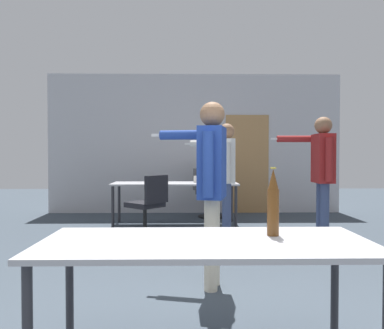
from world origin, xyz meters
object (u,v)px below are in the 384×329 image
object	(u,v)px
person_center_tall	(211,174)
office_chair_far_left	(208,194)
person_left_plaid	(226,169)
office_chair_side_rolled	(148,207)
beer_bottle	(273,203)
person_far_watching	(322,166)
drink_cup	(196,179)

from	to	relation	value
person_center_tall	office_chair_far_left	distance (m)	3.97
person_left_plaid	office_chair_side_rolled	xyz separation A→B (m)	(-1.16, 0.31, -0.59)
person_left_plaid	person_center_tall	bearing A→B (deg)	175.86
office_chair_side_rolled	beer_bottle	size ratio (longest dim) A/B	2.25
person_center_tall	beer_bottle	bearing A→B (deg)	-153.81
person_center_tall	beer_bottle	size ratio (longest dim) A/B	4.18
person_left_plaid	office_chair_far_left	xyz separation A→B (m)	(-0.14, 1.88, -0.55)
office_chair_side_rolled	beer_bottle	distance (m)	3.73
person_far_watching	office_chair_far_left	world-z (taller)	person_far_watching
office_chair_side_rolled	drink_cup	size ratio (longest dim) A/B	7.89
person_center_tall	beer_bottle	xyz separation A→B (m)	(0.29, -1.19, -0.11)
beer_bottle	drink_cup	bearing A→B (deg)	94.44
office_chair_side_rolled	person_center_tall	bearing A→B (deg)	-119.60
person_left_plaid	office_chair_side_rolled	world-z (taller)	person_left_plaid
person_left_plaid	beer_bottle	size ratio (longest dim) A/B	4.13
person_far_watching	drink_cup	size ratio (longest dim) A/B	15.02
office_chair_far_left	drink_cup	size ratio (longest dim) A/B	8.29
person_far_watching	office_chair_side_rolled	size ratio (longest dim) A/B	1.90
person_far_watching	beer_bottle	world-z (taller)	person_far_watching
office_chair_far_left	drink_cup	world-z (taller)	office_chair_far_left
beer_bottle	drink_cup	world-z (taller)	beer_bottle
person_far_watching	beer_bottle	distance (m)	3.11
office_chair_far_left	beer_bottle	world-z (taller)	beer_bottle
person_left_plaid	person_far_watching	world-z (taller)	person_far_watching
beer_bottle	person_left_plaid	bearing A→B (deg)	88.84
person_center_tall	office_chair_far_left	bearing A→B (deg)	9.38
person_left_plaid	person_center_tall	size ratio (longest dim) A/B	0.99
person_left_plaid	person_center_tall	xyz separation A→B (m)	(-0.35, -2.04, 0.03)
drink_cup	person_far_watching	bearing A→B (deg)	-42.79
person_far_watching	person_left_plaid	bearing A→B (deg)	74.15
person_left_plaid	office_chair_far_left	distance (m)	1.97
person_far_watching	drink_cup	distance (m)	2.28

